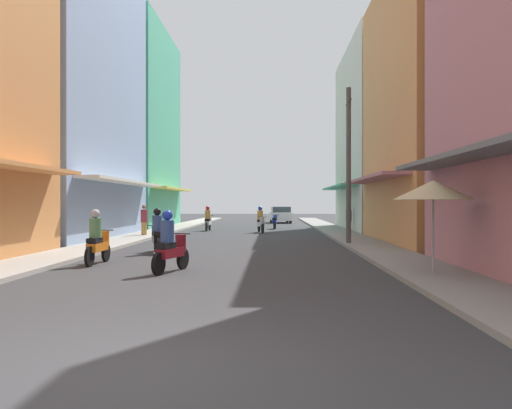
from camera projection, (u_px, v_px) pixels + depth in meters
ground_plane at (245, 236)px, 27.41m from camera, size 114.71×114.71×0.00m
sidewalk_left at (148, 234)px, 27.59m from camera, size 1.92×60.14×0.12m
sidewalk_right at (344, 235)px, 27.23m from camera, size 1.92×60.14×0.12m
building_left_mid at (56, 85)px, 25.08m from camera, size 7.05×11.89×15.27m
building_left_far at (126, 129)px, 37.12m from camera, size 7.05×10.95×14.42m
building_right_mid at (454, 109)px, 21.68m from camera, size 7.05×9.96×11.62m
building_right_far at (393, 140)px, 32.78m from camera, size 7.05×11.38×11.79m
motorbike_maroon at (171, 245)px, 12.76m from camera, size 0.73×1.75×1.58m
motorbike_blue at (275, 222)px, 34.58m from camera, size 0.55×1.81×0.96m
motorbike_silver at (261, 221)px, 30.08m from camera, size 0.62×1.79×1.58m
motorbike_white at (208, 220)px, 32.16m from camera, size 0.55×1.81×1.58m
motorbike_black at (157, 233)px, 17.75m from camera, size 0.72×1.75×1.58m
motorbike_orange at (98, 240)px, 14.48m from camera, size 0.55×1.81×1.58m
parked_car at (281, 215)px, 45.28m from camera, size 2.09×4.23×1.45m
pedestrian_midway at (349, 217)px, 29.83m from camera, size 0.44×0.44×1.68m
pedestrian_foreground at (144, 221)px, 26.03m from camera, size 0.34×0.34×1.68m
vendor_umbrella at (433, 190)px, 11.75m from camera, size 1.83×1.83×2.28m
utility_pole at (349, 165)px, 20.76m from camera, size 0.20×1.20×6.50m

